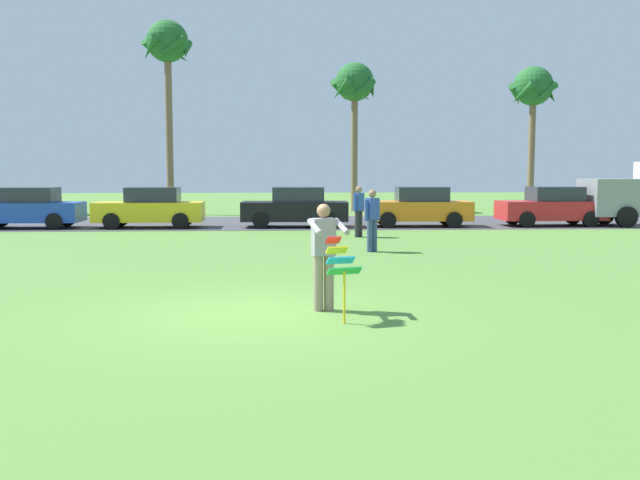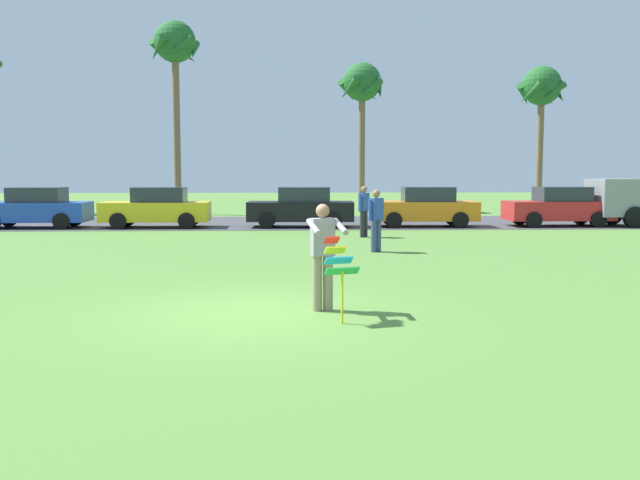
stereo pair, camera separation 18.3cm
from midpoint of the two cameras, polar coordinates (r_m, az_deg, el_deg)
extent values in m
plane|color=#568438|center=(11.20, -5.72, -5.98)|extent=(120.00, 120.00, 0.00)
cube|color=#424247|center=(30.35, -4.20, 1.42)|extent=(120.00, 8.00, 0.01)
cylinder|color=gray|center=(11.33, 0.26, -3.51)|extent=(0.16, 0.16, 0.90)
cylinder|color=gray|center=(11.28, -0.61, -3.55)|extent=(0.16, 0.16, 0.90)
cube|color=gray|center=(11.21, -0.17, 0.26)|extent=(0.40, 0.30, 0.60)
sphere|color=#9E7051|center=(11.18, -0.17, 2.40)|extent=(0.22, 0.22, 0.22)
cylinder|color=gray|center=(11.02, 1.29, 1.11)|extent=(0.22, 0.59, 0.24)
cylinder|color=gray|center=(10.90, -0.91, 1.06)|extent=(0.22, 0.59, 0.24)
cube|color=red|center=(10.70, 0.60, 0.00)|extent=(0.25, 0.19, 0.12)
cube|color=yellow|center=(10.56, 0.89, -0.82)|extent=(0.35, 0.22, 0.12)
cube|color=#1E99D8|center=(10.43, 1.18, -1.67)|extent=(0.44, 0.24, 0.12)
cube|color=green|center=(10.29, 1.49, -2.53)|extent=(0.53, 0.27, 0.12)
cylinder|color=yellow|center=(10.36, 1.48, -4.69)|extent=(0.04, 0.04, 0.79)
cube|color=#2347B7|center=(29.64, -22.97, 2.11)|extent=(4.20, 1.71, 0.76)
cube|color=#282D38|center=(29.56, -22.74, 3.39)|extent=(2.02, 1.40, 0.60)
cylinder|color=black|center=(30.87, -24.73, 1.57)|extent=(0.64, 0.22, 0.64)
cylinder|color=black|center=(28.48, -21.01, 1.41)|extent=(0.64, 0.22, 0.64)
cylinder|color=black|center=(30.02, -20.09, 1.64)|extent=(0.64, 0.22, 0.64)
cube|color=yellow|center=(28.40, -13.90, 2.26)|extent=(4.22, 1.75, 0.76)
cube|color=#282D38|center=(28.34, -13.64, 3.60)|extent=(2.03, 1.42, 0.60)
cylinder|color=black|center=(27.88, -16.81, 1.46)|extent=(0.64, 0.23, 0.64)
cylinder|color=black|center=(29.46, -16.12, 1.70)|extent=(0.64, 0.23, 0.64)
cylinder|color=black|center=(27.42, -11.50, 1.53)|extent=(0.64, 0.23, 0.64)
cylinder|color=black|center=(29.02, -11.08, 1.76)|extent=(0.64, 0.23, 0.64)
cube|color=black|center=(27.92, -2.27, 2.37)|extent=(4.26, 1.84, 0.76)
cube|color=#282D38|center=(27.88, -1.96, 3.72)|extent=(2.06, 1.46, 0.60)
cylinder|color=black|center=(27.19, -5.04, 1.58)|extent=(0.65, 0.24, 0.64)
cylinder|color=black|center=(28.79, -4.83, 1.81)|extent=(0.65, 0.24, 0.64)
cylinder|color=black|center=(27.14, 0.46, 1.60)|extent=(0.65, 0.24, 0.64)
cylinder|color=black|center=(28.75, 0.36, 1.83)|extent=(0.65, 0.24, 0.64)
cube|color=orange|center=(28.44, 7.79, 2.38)|extent=(4.26, 1.85, 0.76)
cube|color=#282D38|center=(28.44, 8.11, 3.71)|extent=(2.06, 1.47, 0.60)
cylinder|color=black|center=(27.49, 5.37, 1.62)|extent=(0.65, 0.24, 0.64)
cylinder|color=black|center=(29.09, 5.00, 1.85)|extent=(0.65, 0.24, 0.64)
cylinder|color=black|center=(27.91, 10.69, 1.61)|extent=(0.65, 0.24, 0.64)
cylinder|color=black|center=(29.49, 10.04, 1.84)|extent=(0.65, 0.24, 0.64)
cube|color=red|center=(29.98, 18.13, 2.32)|extent=(4.23, 1.78, 0.76)
cube|color=#282D38|center=(30.01, 18.43, 3.57)|extent=(2.04, 1.43, 0.60)
cylinder|color=black|center=(28.77, 16.33, 1.60)|extent=(0.64, 0.23, 0.64)
cylinder|color=black|center=(30.29, 15.25, 1.82)|extent=(0.64, 0.23, 0.64)
cylinder|color=black|center=(29.80, 21.02, 1.58)|extent=(0.64, 0.23, 0.64)
cylinder|color=black|center=(31.26, 19.75, 1.80)|extent=(0.64, 0.23, 0.64)
cube|color=gray|center=(30.82, 22.21, 3.25)|extent=(1.84, 1.94, 1.50)
cylinder|color=black|center=(30.20, 23.54, 1.73)|extent=(0.85, 0.30, 0.84)
cylinder|color=black|center=(31.83, 21.98, 1.97)|extent=(0.85, 0.30, 0.84)
cylinder|color=brown|center=(36.92, -12.32, 8.69)|extent=(0.36, 0.36, 8.54)
sphere|color=#236028|center=(37.43, -12.48, 15.54)|extent=(2.10, 2.10, 2.10)
cone|color=#236028|center=(37.22, -10.97, 14.92)|extent=(0.44, 1.56, 1.28)
cone|color=#236028|center=(38.19, -11.79, 14.67)|extent=(1.62, 0.90, 1.28)
cone|color=#236028|center=(38.02, -13.50, 14.67)|extent=(1.27, 1.52, 1.28)
cone|color=#236028|center=(36.94, -13.82, 14.94)|extent=(1.27, 1.52, 1.28)
cone|color=#236028|center=(36.43, -12.22, 15.10)|extent=(1.62, 0.90, 1.28)
cylinder|color=brown|center=(38.95, 2.69, 7.43)|extent=(0.36, 0.36, 6.88)
sphere|color=#236028|center=(39.23, 2.71, 12.75)|extent=(2.10, 2.10, 2.10)
cone|color=#236028|center=(39.29, 4.12, 12.07)|extent=(0.44, 1.56, 1.28)
cone|color=#236028|center=(40.10, 3.00, 11.95)|extent=(1.62, 0.90, 1.28)
cone|color=#236028|center=(39.66, 1.49, 12.02)|extent=(1.27, 1.52, 1.28)
cone|color=#236028|center=(38.55, 1.64, 12.20)|extent=(1.27, 1.52, 1.28)
cone|color=#236028|center=(38.32, 3.30, 12.24)|extent=(1.62, 0.90, 1.28)
cylinder|color=brown|center=(40.05, 16.73, 6.94)|extent=(0.36, 0.36, 6.59)
sphere|color=#236028|center=(40.30, 16.87, 11.92)|extent=(2.10, 2.10, 2.10)
cone|color=#236028|center=(40.58, 18.14, 11.20)|extent=(0.44, 1.56, 1.28)
cone|color=#236028|center=(41.19, 16.80, 11.15)|extent=(1.62, 0.90, 1.28)
cone|color=#236028|center=(40.52, 15.53, 11.28)|extent=(1.27, 1.52, 1.28)
cone|color=#236028|center=(39.47, 16.07, 11.42)|extent=(1.27, 1.52, 1.28)
cone|color=#236028|center=(39.51, 17.72, 11.37)|extent=(1.62, 0.90, 1.28)
cylinder|color=#384772|center=(19.57, 4.18, 0.37)|extent=(0.16, 0.16, 0.90)
cylinder|color=#384772|center=(19.44, 3.81, 0.34)|extent=(0.16, 0.16, 0.90)
cube|color=#2D4CA5|center=(19.45, 4.01, 2.55)|extent=(0.42, 0.40, 0.60)
sphere|color=#9E7051|center=(19.43, 4.02, 3.79)|extent=(0.22, 0.22, 0.22)
cylinder|color=#2D4CA5|center=(19.62, 4.50, 2.48)|extent=(0.09, 0.09, 0.58)
cylinder|color=#2D4CA5|center=(19.28, 3.51, 2.43)|extent=(0.09, 0.09, 0.58)
cylinder|color=#26262B|center=(23.72, 2.83, 1.31)|extent=(0.16, 0.16, 0.90)
cylinder|color=#26262B|center=(23.87, 3.07, 1.34)|extent=(0.16, 0.16, 0.90)
cube|color=#2D4CA5|center=(23.75, 2.96, 3.13)|extent=(0.40, 0.42, 0.60)
sphere|color=#9E7051|center=(23.73, 2.96, 4.14)|extent=(0.22, 0.22, 0.22)
cylinder|color=#2D4CA5|center=(23.55, 2.64, 3.02)|extent=(0.09, 0.09, 0.58)
cylinder|color=#2D4CA5|center=(23.95, 3.27, 3.07)|extent=(0.09, 0.09, 0.58)
camera|label=1|loc=(0.09, -90.43, -0.04)|focal=39.27mm
camera|label=2|loc=(0.09, 89.57, 0.04)|focal=39.27mm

